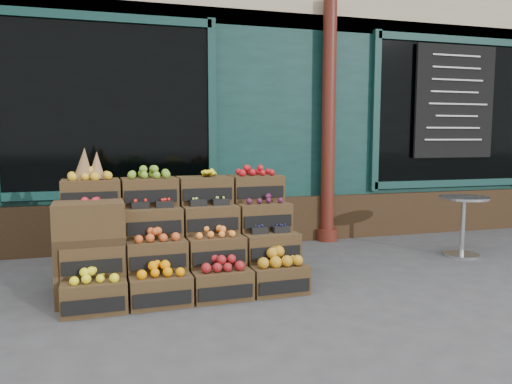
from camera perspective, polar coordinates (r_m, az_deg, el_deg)
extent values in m
plane|color=#3E3E40|center=(4.60, 4.96, -11.46)|extent=(60.00, 60.00, 0.00)
cube|color=#0E302C|center=(9.46, -6.70, 12.36)|extent=(12.00, 6.00, 4.80)
cube|color=#0E302C|center=(6.52, -2.18, 7.20)|extent=(12.00, 0.12, 3.00)
cube|color=#302113|center=(6.55, -1.98, -3.35)|extent=(12.00, 0.18, 0.60)
cube|color=black|center=(6.26, -16.56, 9.27)|extent=(2.40, 0.06, 2.00)
cube|color=black|center=(7.89, 21.37, 8.44)|extent=(2.40, 0.06, 2.00)
cylinder|color=#501B12|center=(6.74, 8.29, 7.96)|extent=(0.18, 0.18, 3.20)
cube|color=black|center=(7.84, 21.78, 9.54)|extent=(1.30, 0.04, 1.60)
cube|color=#402E19|center=(4.31, -18.00, -11.20)|extent=(0.52, 0.37, 0.25)
cube|color=black|center=(4.14, -17.97, -12.31)|extent=(0.47, 0.03, 0.11)
cube|color=yellow|center=(4.26, -18.08, -9.05)|extent=(0.41, 0.28, 0.08)
cube|color=#402E19|center=(4.34, -10.90, -10.88)|extent=(0.52, 0.37, 0.25)
cube|color=black|center=(4.17, -10.55, -11.96)|extent=(0.47, 0.03, 0.11)
cube|color=orange|center=(4.29, -10.95, -8.68)|extent=(0.41, 0.28, 0.09)
cube|color=#402E19|center=(4.43, -4.01, -10.40)|extent=(0.52, 0.37, 0.25)
cube|color=black|center=(4.27, -3.37, -11.43)|extent=(0.47, 0.03, 0.11)
cube|color=maroon|center=(4.39, -4.03, -8.21)|extent=(0.41, 0.28, 0.10)
cube|color=#402E19|center=(4.58, 2.49, -9.82)|extent=(0.52, 0.37, 0.25)
cube|color=black|center=(4.42, 3.36, -10.78)|extent=(0.47, 0.03, 0.11)
cube|color=#B97E18|center=(4.54, 2.50, -7.57)|extent=(0.41, 0.28, 0.12)
cube|color=#402E19|center=(4.45, -18.13, -7.26)|extent=(0.52, 0.37, 0.25)
cube|color=black|center=(4.27, -18.11, -8.17)|extent=(0.47, 0.03, 0.11)
cube|color=olive|center=(4.41, -18.21, -5.11)|extent=(0.41, 0.28, 0.09)
cube|color=#402E19|center=(4.48, -11.32, -6.97)|extent=(0.52, 0.37, 0.25)
cube|color=black|center=(4.30, -11.01, -7.86)|extent=(0.47, 0.03, 0.11)
cube|color=#C34D1F|center=(4.44, -11.37, -4.87)|extent=(0.41, 0.28, 0.08)
cube|color=#402E19|center=(4.57, -4.70, -6.60)|extent=(0.52, 0.37, 0.25)
cube|color=black|center=(4.40, -4.12, -7.45)|extent=(0.47, 0.03, 0.11)
cube|color=orange|center=(4.54, -4.72, -4.62)|extent=(0.41, 0.28, 0.07)
cube|color=#402E19|center=(4.72, 1.57, -6.17)|extent=(0.52, 0.37, 0.25)
cube|color=black|center=(4.55, 2.38, -6.97)|extent=(0.47, 0.03, 0.11)
cube|color=#1C1A4F|center=(4.69, 1.58, -4.48)|extent=(0.41, 0.28, 0.03)
cube|color=#402E19|center=(4.61, -18.25, -3.57)|extent=(0.52, 0.37, 0.25)
cube|color=black|center=(4.43, -18.24, -4.30)|extent=(0.47, 0.03, 0.11)
cube|color=#A31C26|center=(4.58, -18.33, -1.48)|extent=(0.41, 0.28, 0.09)
cube|color=#402E19|center=(4.64, -11.72, -3.32)|extent=(0.52, 0.37, 0.25)
cube|color=black|center=(4.46, -11.43, -4.04)|extent=(0.47, 0.03, 0.11)
cube|color=red|center=(4.62, -11.76, -1.56)|extent=(0.41, 0.28, 0.03)
cube|color=#402E19|center=(4.73, -5.34, -3.04)|extent=(0.52, 0.37, 0.25)
cube|color=black|center=(4.55, -4.81, -3.72)|extent=(0.47, 0.03, 0.11)
cube|color=#8FBD4E|center=(4.70, -5.36, -1.34)|extent=(0.41, 0.28, 0.03)
cube|color=#402E19|center=(4.87, 0.72, -2.73)|extent=(0.52, 0.37, 0.25)
cube|color=black|center=(4.70, 1.47, -3.38)|extent=(0.47, 0.03, 0.11)
cube|color=#43152E|center=(4.85, 0.73, -0.88)|extent=(0.41, 0.28, 0.06)
cube|color=#402E19|center=(4.79, -18.36, -0.15)|extent=(0.52, 0.37, 0.25)
cube|color=black|center=(4.60, -18.35, -0.71)|extent=(0.47, 0.03, 0.11)
cube|color=gold|center=(4.77, -18.43, 1.88)|extent=(0.41, 0.28, 0.09)
cube|color=#402E19|center=(4.82, -12.08, 0.07)|extent=(0.52, 0.37, 0.25)
cube|color=black|center=(4.63, -11.82, -0.48)|extent=(0.47, 0.03, 0.11)
cube|color=#6F9F29|center=(4.80, -12.13, 2.09)|extent=(0.41, 0.28, 0.09)
cube|color=#402E19|center=(4.90, -5.94, 0.29)|extent=(0.52, 0.37, 0.25)
cube|color=black|center=(4.72, -5.45, -0.25)|extent=(0.47, 0.03, 0.11)
cube|color=yellow|center=(4.88, -5.96, 2.22)|extent=(0.41, 0.28, 0.08)
cube|color=#402E19|center=(5.04, -0.07, 0.49)|extent=(0.52, 0.37, 0.25)
cube|color=black|center=(4.86, 0.62, -0.03)|extent=(0.47, 0.03, 0.11)
cube|color=#A81118|center=(5.02, -0.07, 2.35)|extent=(0.41, 0.28, 0.08)
cube|color=#302113|center=(4.58, -7.93, -9.89)|extent=(2.10, 0.42, 0.25)
cube|color=#302113|center=(4.75, -8.42, -7.72)|extent=(2.10, 0.42, 0.51)
cube|color=#302113|center=(4.93, -8.88, -5.70)|extent=(2.10, 0.42, 0.76)
cone|color=olive|center=(4.77, -19.07, 3.10)|extent=(0.18, 0.18, 0.29)
cone|color=olive|center=(4.80, -17.76, 2.94)|extent=(0.16, 0.16, 0.25)
cube|color=#402E19|center=(4.56, -18.30, -10.04)|extent=(0.58, 0.41, 0.29)
cube|color=#302113|center=(4.49, -18.43, -6.53)|extent=(0.58, 0.41, 0.29)
cube|color=#402E19|center=(4.43, -18.55, -2.92)|extent=(0.58, 0.41, 0.29)
cylinder|color=silver|center=(6.41, 22.41, -6.66)|extent=(0.41, 0.41, 0.03)
cylinder|color=silver|center=(6.34, 22.53, -3.74)|extent=(0.06, 0.06, 0.67)
cylinder|color=silver|center=(6.30, 22.67, -0.63)|extent=(0.56, 0.56, 0.03)
imported|color=#134517|center=(6.80, -13.55, 2.77)|extent=(0.85, 0.69, 2.00)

